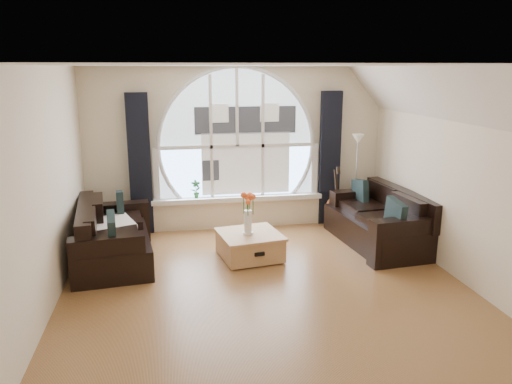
% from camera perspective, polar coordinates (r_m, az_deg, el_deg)
% --- Properties ---
extents(ground, '(5.00, 5.50, 0.01)m').
position_cam_1_polar(ground, '(6.24, 1.48, -11.40)').
color(ground, brown).
rests_on(ground, ground).
extents(ceiling, '(5.00, 5.50, 0.01)m').
position_cam_1_polar(ceiling, '(5.63, 1.65, 14.25)').
color(ceiling, silver).
rests_on(ceiling, ground).
extents(wall_back, '(5.00, 0.01, 2.70)m').
position_cam_1_polar(wall_back, '(8.45, -2.21, 4.97)').
color(wall_back, beige).
rests_on(wall_back, ground).
extents(wall_front, '(5.00, 0.01, 2.70)m').
position_cam_1_polar(wall_front, '(3.27, 11.44, -10.17)').
color(wall_front, beige).
rests_on(wall_front, ground).
extents(wall_left, '(0.01, 5.50, 2.70)m').
position_cam_1_polar(wall_left, '(5.83, -23.26, -0.29)').
color(wall_left, beige).
rests_on(wall_left, ground).
extents(wall_right, '(0.01, 5.50, 2.70)m').
position_cam_1_polar(wall_right, '(6.74, 22.87, 1.55)').
color(wall_right, beige).
rests_on(wall_right, ground).
extents(attic_slope, '(0.92, 5.50, 0.72)m').
position_cam_1_polar(attic_slope, '(6.46, 21.44, 10.17)').
color(attic_slope, silver).
rests_on(attic_slope, ground).
extents(arched_window, '(2.60, 0.06, 2.15)m').
position_cam_1_polar(arched_window, '(8.38, -2.20, 6.79)').
color(arched_window, silver).
rests_on(arched_window, wall_back).
extents(window_sill, '(2.90, 0.22, 0.08)m').
position_cam_1_polar(window_sill, '(8.53, -2.06, -0.72)').
color(window_sill, white).
rests_on(window_sill, wall_back).
extents(window_frame, '(2.76, 0.08, 2.15)m').
position_cam_1_polar(window_frame, '(8.35, -2.17, 6.77)').
color(window_frame, white).
rests_on(window_frame, wall_back).
extents(neighbor_house, '(1.70, 0.02, 1.50)m').
position_cam_1_polar(neighbor_house, '(8.41, -1.15, 5.96)').
color(neighbor_house, silver).
rests_on(neighbor_house, wall_back).
extents(curtain_left, '(0.35, 0.12, 2.30)m').
position_cam_1_polar(curtain_left, '(8.30, -13.10, 3.05)').
color(curtain_left, black).
rests_on(curtain_left, ground).
extents(curtain_right, '(0.35, 0.12, 2.30)m').
position_cam_1_polar(curtain_right, '(8.73, 8.40, 3.79)').
color(curtain_right, black).
rests_on(curtain_right, ground).
extents(sofa_left, '(1.13, 1.95, 0.82)m').
position_cam_1_polar(sofa_left, '(7.33, -15.89, -4.63)').
color(sofa_left, black).
rests_on(sofa_left, ground).
extents(sofa_right, '(1.15, 2.01, 0.86)m').
position_cam_1_polar(sofa_right, '(7.96, 13.76, -3.03)').
color(sofa_right, black).
rests_on(sofa_right, ground).
extents(coffee_chest, '(0.97, 0.97, 0.41)m').
position_cam_1_polar(coffee_chest, '(7.23, -0.72, -5.98)').
color(coffee_chest, tan).
rests_on(coffee_chest, ground).
extents(throw_blanket, '(0.72, 0.72, 0.10)m').
position_cam_1_polar(throw_blanket, '(7.42, -16.03, -3.62)').
color(throw_blanket, silver).
rests_on(throw_blanket, sofa_left).
extents(vase_flowers, '(0.24, 0.24, 0.70)m').
position_cam_1_polar(vase_flowers, '(7.03, -0.93, -1.79)').
color(vase_flowers, white).
rests_on(vase_flowers, coffee_chest).
extents(floor_lamp, '(0.24, 0.24, 1.60)m').
position_cam_1_polar(floor_lamp, '(8.68, 11.32, 1.25)').
color(floor_lamp, '#B2B2B2').
rests_on(floor_lamp, ground).
extents(guitar, '(0.41, 0.33, 1.06)m').
position_cam_1_polar(guitar, '(8.72, 9.00, -0.42)').
color(guitar, brown).
rests_on(guitar, ground).
extents(potted_plant, '(0.18, 0.15, 0.31)m').
position_cam_1_polar(potted_plant, '(8.41, -6.86, 0.34)').
color(potted_plant, '#1E6023').
rests_on(potted_plant, window_sill).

